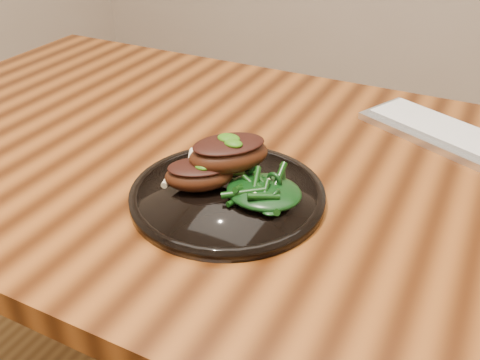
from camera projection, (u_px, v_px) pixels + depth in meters
name	position (u px, v px, depth m)	size (l,w,h in m)	color
desk	(288.00, 213.00, 0.87)	(1.60, 0.80, 0.75)	#381707
plate	(227.00, 195.00, 0.75)	(0.28, 0.28, 0.02)	black
lamb_chop_front	(199.00, 174.00, 0.75)	(0.11, 0.11, 0.04)	#3C190B
lamb_chop_back	(228.00, 153.00, 0.75)	(0.13, 0.13, 0.05)	#3C190B
herb_smear	(226.00, 165.00, 0.81)	(0.09, 0.06, 0.01)	#1B4D08
greens_heap	(264.00, 188.00, 0.72)	(0.11, 0.10, 0.04)	black
keyboard	(472.00, 144.00, 0.88)	(0.40, 0.27, 0.02)	silver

